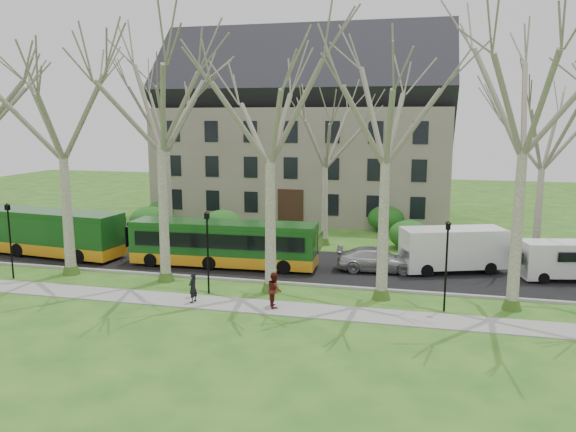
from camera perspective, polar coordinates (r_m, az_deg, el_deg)
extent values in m
plane|color=#295F1B|center=(29.57, 3.68, -8.09)|extent=(120.00, 120.00, 0.00)
cube|color=gray|center=(27.22, 2.77, -9.62)|extent=(70.00, 2.00, 0.06)
cube|color=black|center=(34.77, 5.23, -5.30)|extent=(80.00, 8.00, 0.06)
cube|color=#A5A39E|center=(30.96, 4.16, -7.13)|extent=(80.00, 0.25, 0.14)
cube|color=gray|center=(52.98, 1.75, 5.45)|extent=(26.00, 12.00, 10.00)
cylinder|color=black|center=(35.77, -26.35, -2.62)|extent=(0.10, 0.10, 4.00)
cube|color=black|center=(35.41, -26.62, 0.78)|extent=(0.22, 0.22, 0.30)
cylinder|color=black|center=(29.65, -8.14, -4.10)|extent=(0.10, 0.10, 4.00)
cube|color=black|center=(29.21, -8.24, 0.00)|extent=(0.22, 0.22, 0.30)
cylinder|color=black|center=(27.69, 15.75, -5.38)|extent=(0.10, 0.10, 4.00)
cube|color=black|center=(27.22, 15.96, -1.01)|extent=(0.22, 0.22, 0.30)
ellipsoid|color=#1A5317|center=(45.52, -13.85, -0.66)|extent=(2.60, 2.60, 2.00)
ellipsoid|color=#1A5317|center=(43.13, -6.74, -1.01)|extent=(2.60, 2.60, 2.00)
ellipsoid|color=#1A5317|center=(40.56, 12.18, -1.87)|extent=(2.60, 2.60, 2.00)
ellipsoid|color=#1A5317|center=(40.90, 20.62, -2.19)|extent=(2.60, 2.60, 2.00)
ellipsoid|color=#1A5317|center=(51.69, -12.80, 0.62)|extent=(2.60, 2.60, 2.00)
ellipsoid|color=#1A5317|center=(46.52, 9.91, -0.29)|extent=(2.60, 2.60, 2.00)
imported|color=#B0B0B5|center=(34.13, 9.07, -4.40)|extent=(4.98, 2.33, 1.41)
imported|color=black|center=(28.51, -9.64, -7.16)|extent=(0.47, 0.62, 1.53)
imported|color=#541713|center=(27.46, -1.38, -7.48)|extent=(0.94, 1.03, 1.73)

